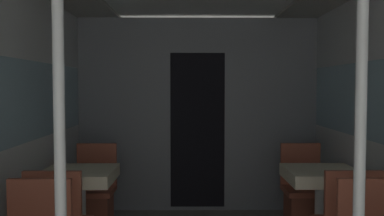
{
  "coord_description": "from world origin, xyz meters",
  "views": [
    {
      "loc": [
        -0.1,
        -1.01,
        1.48
      ],
      "look_at": [
        -0.07,
        2.67,
        1.29
      ],
      "focal_mm": 40.0,
      "sensor_mm": 36.0,
      "label": 1
    }
  ],
  "objects_px": {
    "dining_table_left_1": "(79,183)",
    "chair_right_far_1": "(304,205)",
    "chair_left_far_1": "(94,206)",
    "support_pole_right_0": "(360,159)",
    "support_pole_left_0": "(60,159)",
    "dining_table_right_1": "(322,183)"
  },
  "relations": [
    {
      "from": "support_pole_right_0",
      "to": "dining_table_right_1",
      "type": "xyz_separation_m",
      "value": [
        0.35,
        1.68,
        -0.5
      ]
    },
    {
      "from": "dining_table_right_1",
      "to": "support_pole_left_0",
      "type": "bearing_deg",
      "value": -136.16
    },
    {
      "from": "dining_table_left_1",
      "to": "dining_table_right_1",
      "type": "distance_m",
      "value": 2.1
    },
    {
      "from": "support_pole_left_0",
      "to": "dining_table_left_1",
      "type": "relative_size",
      "value": 3.0
    },
    {
      "from": "support_pole_right_0",
      "to": "dining_table_right_1",
      "type": "distance_m",
      "value": 1.79
    },
    {
      "from": "dining_table_left_1",
      "to": "chair_right_far_1",
      "type": "xyz_separation_m",
      "value": [
        2.1,
        0.55,
        -0.35
      ]
    },
    {
      "from": "dining_table_right_1",
      "to": "dining_table_left_1",
      "type": "bearing_deg",
      "value": 180.0
    },
    {
      "from": "dining_table_left_1",
      "to": "support_pole_right_0",
      "type": "xyz_separation_m",
      "value": [
        1.75,
        -1.68,
        0.5
      ]
    },
    {
      "from": "chair_left_far_1",
      "to": "dining_table_left_1",
      "type": "bearing_deg",
      "value": 90.0
    },
    {
      "from": "dining_table_right_1",
      "to": "chair_right_far_1",
      "type": "bearing_deg",
      "value": 90.0
    },
    {
      "from": "support_pole_left_0",
      "to": "chair_right_far_1",
      "type": "distance_m",
      "value": 2.96
    },
    {
      "from": "chair_left_far_1",
      "to": "chair_right_far_1",
      "type": "height_order",
      "value": "same"
    },
    {
      "from": "support_pole_left_0",
      "to": "chair_right_far_1",
      "type": "bearing_deg",
      "value": 51.94
    },
    {
      "from": "dining_table_left_1",
      "to": "dining_table_right_1",
      "type": "height_order",
      "value": "same"
    },
    {
      "from": "support_pole_left_0",
      "to": "support_pole_right_0",
      "type": "bearing_deg",
      "value": 0.0
    },
    {
      "from": "chair_left_far_1",
      "to": "support_pole_right_0",
      "type": "distance_m",
      "value": 2.96
    },
    {
      "from": "support_pole_left_0",
      "to": "chair_left_far_1",
      "type": "xyz_separation_m",
      "value": [
        -0.35,
        2.23,
        -0.85
      ]
    },
    {
      "from": "chair_left_far_1",
      "to": "support_pole_right_0",
      "type": "xyz_separation_m",
      "value": [
        1.75,
        -2.23,
        0.85
      ]
    },
    {
      "from": "support_pole_right_0",
      "to": "chair_right_far_1",
      "type": "height_order",
      "value": "support_pole_right_0"
    },
    {
      "from": "dining_table_left_1",
      "to": "chair_right_far_1",
      "type": "distance_m",
      "value": 2.2
    },
    {
      "from": "dining_table_right_1",
      "to": "support_pole_right_0",
      "type": "bearing_deg",
      "value": -101.8
    },
    {
      "from": "chair_left_far_1",
      "to": "support_pole_right_0",
      "type": "height_order",
      "value": "support_pole_right_0"
    }
  ]
}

